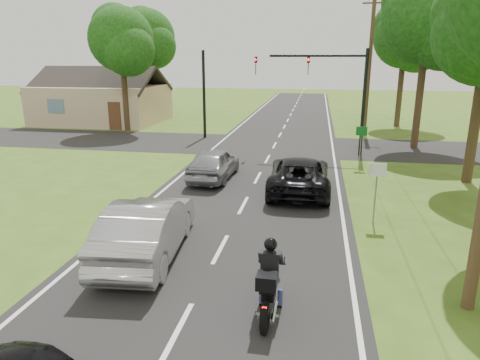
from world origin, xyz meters
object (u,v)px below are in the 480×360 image
dark_suv (299,174)px  utility_pole_far (369,64)px  sign_white (377,178)px  sign_green (361,137)px  traffic_signal (331,83)px  silver_sedan (147,228)px  motorcycle_rider (269,285)px  silver_suv (214,163)px

dark_suv → utility_pole_far: bearing=-106.1°
sign_white → sign_green: size_ratio=1.00×
traffic_signal → utility_pole_far: size_ratio=0.64×
silver_sedan → sign_white: 7.65m
traffic_signal → silver_sedan: bearing=-109.7°
dark_suv → sign_white: bearing=128.4°
utility_pole_far → sign_green: (-1.30, -11.02, -3.49)m
motorcycle_rider → sign_white: size_ratio=0.99×
motorcycle_rider → utility_pole_far: utility_pole_far is taller
dark_suv → silver_sedan: bearing=59.1°
silver_suv → sign_green: bearing=-151.3°
motorcycle_rider → silver_suv: (-3.79, 10.57, 0.04)m
motorcycle_rider → dark_suv: 9.30m
dark_suv → sign_green: (2.89, 4.76, 0.85)m
traffic_signal → utility_pole_far: (2.86, 8.00, 0.95)m
silver_sedan → sign_green: 13.59m
utility_pole_far → sign_green: 11.63m
dark_suv → sign_white: (2.69, -3.24, 0.85)m
dark_suv → utility_pole_far: size_ratio=0.53×
dark_suv → traffic_signal: traffic_signal is taller
sign_green → utility_pole_far: bearing=83.3°
traffic_signal → silver_suv: bearing=-129.4°
sign_white → sign_green: 8.00m
silver_sedan → traffic_signal: 15.99m
silver_sedan → utility_pole_far: utility_pole_far is taller
dark_suv → silver_suv: dark_suv is taller
sign_white → sign_green: (0.20, 8.00, 0.00)m
silver_sedan → utility_pole_far: bearing=-115.3°
dark_suv → traffic_signal: (1.33, 7.77, 3.39)m
dark_suv → sign_green: bearing=-122.5°
silver_sedan → traffic_signal: bearing=-115.3°
sign_green → silver_sedan: bearing=-120.3°
silver_sedan → sign_green: size_ratio=2.37×
motorcycle_rider → utility_pole_far: 25.83m
traffic_signal → sign_green: size_ratio=3.00×
silver_sedan → sign_green: (6.85, 11.71, 0.76)m
motorcycle_rider → traffic_signal: bearing=85.8°
utility_pole_far → sign_white: (-1.50, -19.02, -3.49)m
sign_white → silver_suv: bearing=146.0°
silver_suv → traffic_signal: size_ratio=0.68×
silver_sedan → sign_white: (6.65, 3.71, 0.76)m
motorcycle_rider → sign_green: size_ratio=0.99×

